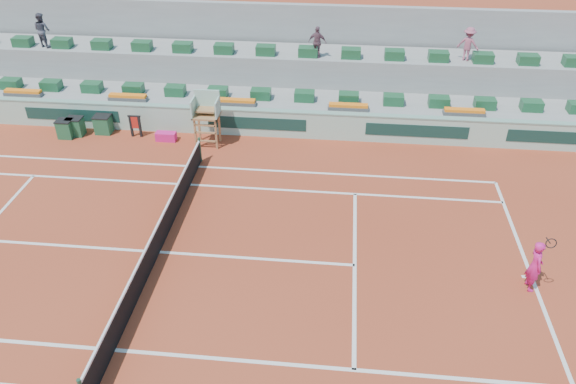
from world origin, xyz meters
name	(u,v)px	position (x,y,z in m)	size (l,w,h in m)	color
ground	(159,252)	(0.00, 0.00, 0.00)	(90.00, 90.00, 0.00)	maroon
seating_tier_lower	(223,101)	(0.00, 10.70, 0.60)	(36.00, 4.00, 1.20)	#969693
seating_tier_upper	(228,74)	(0.00, 12.30, 1.30)	(36.00, 2.40, 2.60)	#969693
stadium_back_wall	(233,46)	(0.00, 13.90, 2.20)	(36.00, 0.40, 4.40)	#969693
player_bag	(166,136)	(-1.95, 7.57, 0.20)	(0.88, 0.39, 0.39)	#D91C77
spectator_left	(42,30)	(-8.88, 11.73, 3.42)	(0.79, 0.62, 1.63)	#474753
spectator_mid	(317,42)	(4.43, 11.56, 3.33)	(0.85, 0.35, 1.45)	#6F4A56
spectator_right	(468,44)	(11.28, 11.91, 3.36)	(0.99, 0.57, 1.53)	#A25167
court_lines	(159,252)	(0.00, 0.00, 0.01)	(23.89, 11.09, 0.01)	silver
tennis_net	(157,240)	(0.00, 0.00, 0.53)	(0.10, 11.97, 1.10)	black
advertising_hoarding	(214,120)	(0.02, 8.50, 0.63)	(36.00, 0.34, 1.26)	#9DC5B0
umpire_chair	(206,111)	(0.00, 7.50, 1.54)	(1.10, 0.90, 2.40)	#946238
seat_row_lower	(218,92)	(0.00, 9.80, 1.42)	(32.90, 0.60, 0.44)	#1A4F2C
seat_row_upper	(224,49)	(0.00, 11.70, 2.82)	(32.90, 0.60, 0.44)	#1A4F2C
flower_planters	(182,100)	(-1.50, 9.00, 1.33)	(26.80, 0.36, 0.28)	#4E4E4E
drink_cooler_a	(103,124)	(-4.95, 8.00, 0.42)	(0.74, 0.64, 0.84)	#1B5230
drink_cooler_b	(76,126)	(-6.11, 7.68, 0.42)	(0.70, 0.60, 0.84)	#1B5230
drink_cooler_c	(66,129)	(-6.45, 7.41, 0.42)	(0.68, 0.59, 0.84)	#1B5230
towel_rack	(135,124)	(-3.36, 7.80, 0.60)	(0.58, 0.10, 1.03)	black
tennis_player	(535,265)	(11.67, -0.47, 0.87)	(0.46, 0.89, 2.28)	#D91C77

